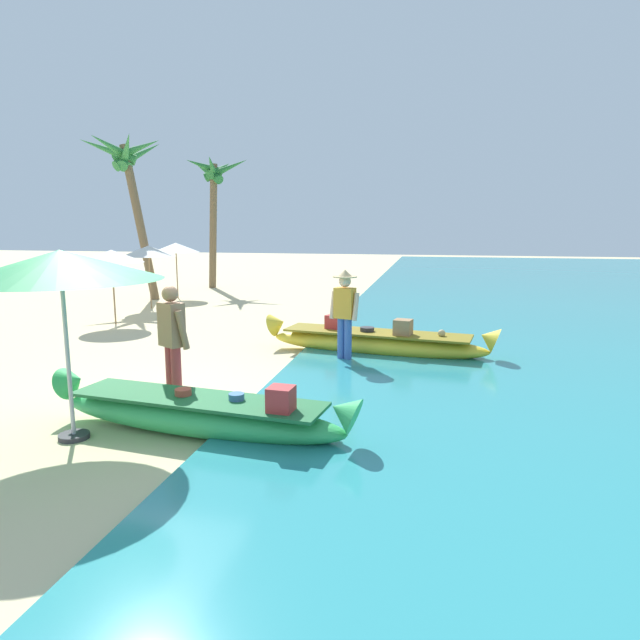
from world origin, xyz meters
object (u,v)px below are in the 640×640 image
object	(u,v)px
boat_green_foreground	(199,414)
boat_yellow_midground	(376,342)
palm_tree_tall_inland	(214,184)
palm_tree_leaning_seaward	(127,166)
patio_umbrella_large	(60,266)
person_tourist_customer	(172,341)
person_vendor_hatted	(345,310)

from	to	relation	value
boat_green_foreground	boat_yellow_midground	bearing A→B (deg)	69.78
palm_tree_tall_inland	palm_tree_leaning_seaward	size ratio (longest dim) A/B	0.95
palm_tree_leaning_seaward	boat_yellow_midground	bearing A→B (deg)	-36.42
boat_yellow_midground	palm_tree_tall_inland	bearing A→B (deg)	126.04
boat_yellow_midground	patio_umbrella_large	bearing A→B (deg)	-121.83
boat_yellow_midground	palm_tree_leaning_seaward	xyz separation A→B (m)	(-9.04, 6.67, 4.16)
person_tourist_customer	palm_tree_tall_inland	world-z (taller)	palm_tree_tall_inland
person_vendor_hatted	patio_umbrella_large	distance (m)	5.12
boat_green_foreground	person_tourist_customer	size ratio (longest dim) A/B	2.40
patio_umbrella_large	boat_green_foreground	bearing A→B (deg)	16.91
person_vendor_hatted	patio_umbrella_large	xyz separation A→B (m)	(-2.61, -4.27, 1.07)
person_vendor_hatted	palm_tree_leaning_seaward	world-z (taller)	palm_tree_leaning_seaward
person_tourist_customer	palm_tree_tall_inland	bearing A→B (deg)	109.93
person_vendor_hatted	palm_tree_tall_inland	bearing A→B (deg)	122.32
palm_tree_leaning_seaward	person_tourist_customer	bearing A→B (deg)	-57.59
palm_tree_tall_inland	boat_green_foreground	bearing A→B (deg)	-68.66
boat_yellow_midground	patio_umbrella_large	world-z (taller)	patio_umbrella_large
palm_tree_leaning_seaward	palm_tree_tall_inland	bearing A→B (deg)	67.37
person_vendor_hatted	palm_tree_leaning_seaward	xyz separation A→B (m)	(-8.54, 7.43, 3.43)
person_tourist_customer	patio_umbrella_large	xyz separation A→B (m)	(-0.73, -1.21, 1.10)
boat_yellow_midground	palm_tree_tall_inland	size ratio (longest dim) A/B	0.90
boat_green_foreground	person_tourist_customer	distance (m)	1.27
boat_green_foreground	patio_umbrella_large	xyz separation A→B (m)	(-1.43, -0.43, 1.82)
boat_green_foreground	palm_tree_leaning_seaward	xyz separation A→B (m)	(-7.35, 11.26, 4.17)
patio_umbrella_large	palm_tree_tall_inland	distance (m)	16.10
boat_green_foreground	boat_yellow_midground	size ratio (longest dim) A/B	0.89
boat_green_foreground	palm_tree_leaning_seaward	world-z (taller)	palm_tree_leaning_seaward
patio_umbrella_large	palm_tree_leaning_seaward	world-z (taller)	palm_tree_leaning_seaward
person_vendor_hatted	person_tourist_customer	bearing A→B (deg)	-121.68
person_vendor_hatted	boat_yellow_midground	bearing A→B (deg)	56.26
boat_yellow_midground	person_vendor_hatted	world-z (taller)	person_vendor_hatted
boat_yellow_midground	person_tourist_customer	distance (m)	4.55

